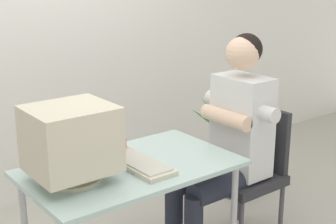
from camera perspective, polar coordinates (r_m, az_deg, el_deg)
desk at (r=2.63m, az=-4.22°, el=-7.62°), size 1.12×0.67×0.72m
crt_monitor at (r=2.38m, az=-11.09°, el=-3.22°), size 0.40×0.35×0.38m
keyboard at (r=2.59m, az=-3.57°, el=-5.90°), size 0.18×0.47×0.03m
office_chair at (r=3.20m, az=9.40°, el=-6.31°), size 0.43×0.43×0.87m
person_seated at (r=2.99m, az=6.99°, el=-3.15°), size 0.75×0.55×1.35m
potted_plant at (r=3.89m, az=8.05°, el=-4.81°), size 0.78×0.75×0.80m
desk_mug at (r=2.77m, az=-5.78°, el=-3.90°), size 0.09×0.10×0.08m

